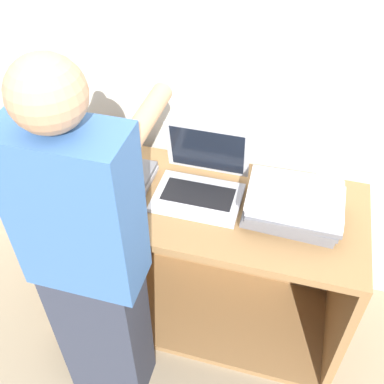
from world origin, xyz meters
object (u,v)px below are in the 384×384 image
at_px(laptop_stack_right, 294,205).
at_px(laptop_stack_left, 109,178).
at_px(laptop_open, 201,182).
at_px(person, 90,266).

bearing_deg(laptop_stack_right, laptop_stack_left, -179.93).
bearing_deg(laptop_open, laptop_stack_left, -172.48).
relative_size(laptop_stack_left, laptop_stack_right, 0.97).
height_order(laptop_stack_left, person, person).
relative_size(laptop_open, laptop_stack_left, 0.98).
distance_m(laptop_open, laptop_stack_right, 0.39).
bearing_deg(laptop_stack_left, laptop_open, 7.52).
bearing_deg(laptop_stack_right, person, -145.70).
distance_m(laptop_stack_left, laptop_stack_right, 0.79).
distance_m(laptop_stack_right, person, 0.81).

